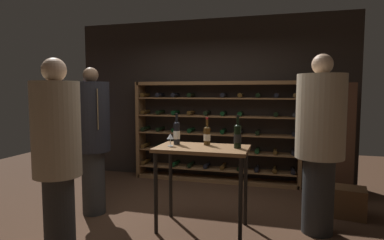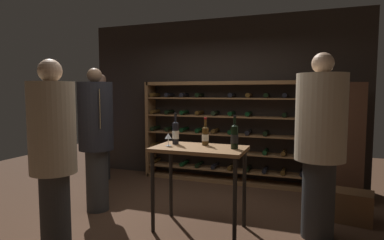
{
  "view_description": "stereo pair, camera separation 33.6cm",
  "coord_description": "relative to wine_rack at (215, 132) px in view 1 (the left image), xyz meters",
  "views": [
    {
      "loc": [
        1.26,
        -3.65,
        1.57
      ],
      "look_at": [
        0.21,
        0.15,
        1.23
      ],
      "focal_mm": 30.07,
      "sensor_mm": 36.0,
      "label": 1
    },
    {
      "loc": [
        1.58,
        -3.55,
        1.57
      ],
      "look_at": [
        0.21,
        0.15,
        1.23
      ],
      "focal_mm": 30.07,
      "sensor_mm": 36.0,
      "label": 2
    }
  ],
  "objects": [
    {
      "name": "back_wall",
      "position": [
        -0.16,
        0.21,
        0.56
      ],
      "size": [
        4.99,
        0.1,
        2.86
      ],
      "primitive_type": "cube",
      "color": "black",
      "rests_on": "ground"
    },
    {
      "name": "display_cabinet",
      "position": [
        1.91,
        -0.34,
        -0.02
      ],
      "size": [
        0.44,
        0.36,
        1.71
      ],
      "primitive_type": "cube",
      "color": "#4C2D1E",
      "rests_on": "ground"
    },
    {
      "name": "wine_bottle_amber_reserve",
      "position": [
        0.65,
        -1.98,
        0.22
      ],
      "size": [
        0.08,
        0.08,
        0.37
      ],
      "color": "black",
      "rests_on": "tasting_table"
    },
    {
      "name": "wine_crate",
      "position": [
        1.92,
        -1.14,
        -0.69
      ],
      "size": [
        0.53,
        0.42,
        0.37
      ],
      "primitive_type": "cube",
      "rotation": [
        0.0,
        0.0,
        -0.17
      ],
      "color": "brown",
      "rests_on": "ground"
    },
    {
      "name": "person_bystander_red_print",
      "position": [
        -2.09,
        -0.59,
        0.18
      ],
      "size": [
        0.41,
        0.41,
        1.89
      ],
      "rotation": [
        0.0,
        0.0,
        -1.07
      ],
      "color": "black",
      "rests_on": "ground"
    },
    {
      "name": "wine_bottle_red_label",
      "position": [
        0.28,
        -1.86,
        0.2
      ],
      "size": [
        0.08,
        0.08,
        0.33
      ],
      "color": "#4C3314",
      "rests_on": "tasting_table"
    },
    {
      "name": "person_bystander_dark_jacket",
      "position": [
        1.52,
        -1.75,
        0.22
      ],
      "size": [
        0.52,
        0.52,
        1.98
      ],
      "rotation": [
        0.0,
        0.0,
        -1.18
      ],
      "color": "#272727",
      "rests_on": "ground"
    },
    {
      "name": "wine_glass_stemmed_left",
      "position": [
        -0.1,
        -2.05,
        0.19
      ],
      "size": [
        0.08,
        0.08,
        0.15
      ],
      "color": "silver",
      "rests_on": "tasting_table"
    },
    {
      "name": "wine_rack",
      "position": [
        0.0,
        0.0,
        0.0
      ],
      "size": [
        2.89,
        0.32,
        1.75
      ],
      "color": "brown",
      "rests_on": "ground"
    },
    {
      "name": "person_host_in_suit",
      "position": [
        -1.21,
        -1.9,
        0.17
      ],
      "size": [
        0.45,
        0.45,
        1.88
      ],
      "rotation": [
        0.0,
        0.0,
        -0.88
      ],
      "color": "#2E2E2E",
      "rests_on": "ground"
    },
    {
      "name": "wine_bottle_green_slim",
      "position": [
        -0.08,
        -1.91,
        0.22
      ],
      "size": [
        0.08,
        0.08,
        0.37
      ],
      "color": "black",
      "rests_on": "tasting_table"
    },
    {
      "name": "person_guest_blue_shirt",
      "position": [
        -0.87,
        -3.02,
        0.17
      ],
      "size": [
        0.43,
        0.43,
        1.88
      ],
      "rotation": [
        0.0,
        0.0,
        1.39
      ],
      "color": "#2D2D2D",
      "rests_on": "ground"
    },
    {
      "name": "ground_plane",
      "position": [
        -0.16,
        -1.83,
        -0.87
      ],
      "size": [
        10.09,
        10.09,
        0.0
      ],
      "primitive_type": "plane",
      "color": "#472D1E"
    },
    {
      "name": "tasting_table",
      "position": [
        0.26,
        -2.0,
        -0.04
      ],
      "size": [
        1.03,
        0.6,
        0.96
      ],
      "color": "brown",
      "rests_on": "ground"
    }
  ]
}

